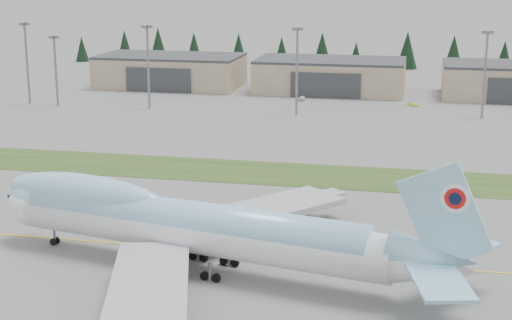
% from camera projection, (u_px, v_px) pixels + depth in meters
% --- Properties ---
extents(ground, '(7000.00, 7000.00, 0.00)m').
position_uv_depth(ground, '(309.00, 258.00, 113.56)').
color(ground, slate).
rests_on(ground, ground).
extents(grass_strip_far, '(400.00, 18.00, 0.08)m').
position_uv_depth(grass_strip_far, '(342.00, 177.00, 156.21)').
color(grass_strip_far, '#264719').
rests_on(grass_strip_far, ground).
extents(taxiway_line_main, '(400.00, 0.40, 0.02)m').
position_uv_depth(taxiway_line_main, '(309.00, 258.00, 113.56)').
color(taxiway_line_main, yellow).
rests_on(taxiway_line_main, ground).
extents(boeing_747_freighter, '(73.15, 61.60, 19.19)m').
position_uv_depth(boeing_747_freighter, '(193.00, 226.00, 108.24)').
color(boeing_747_freighter, white).
rests_on(boeing_747_freighter, ground).
extents(hangar_left, '(48.00, 26.60, 10.80)m').
position_uv_depth(hangar_left, '(171.00, 71.00, 268.50)').
color(hangar_left, gray).
rests_on(hangar_left, ground).
extents(hangar_center, '(48.00, 26.60, 10.80)m').
position_uv_depth(hangar_center, '(330.00, 75.00, 257.33)').
color(hangar_center, gray).
rests_on(hangar_center, ground).
extents(floodlight_masts, '(135.64, 9.80, 24.24)m').
position_uv_depth(floodlight_masts, '(198.00, 54.00, 222.85)').
color(floodlight_masts, slate).
rests_on(floodlight_masts, ground).
extents(service_vehicle_a, '(1.84, 4.07, 1.36)m').
position_uv_depth(service_vehicle_a, '(302.00, 100.00, 242.35)').
color(service_vehicle_a, silver).
rests_on(service_vehicle_a, ground).
extents(service_vehicle_b, '(3.41, 1.98, 1.06)m').
position_uv_depth(service_vehicle_b, '(413.00, 106.00, 232.96)').
color(service_vehicle_b, '#CCDC37').
rests_on(service_vehicle_b, ground).
extents(conifer_belt, '(267.23, 14.60, 16.79)m').
position_uv_depth(conifer_belt, '(426.00, 52.00, 309.90)').
color(conifer_belt, black).
rests_on(conifer_belt, ground).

